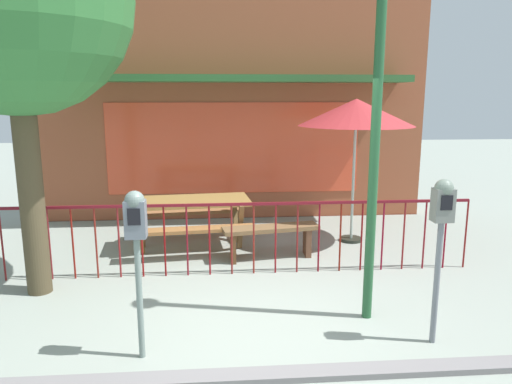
% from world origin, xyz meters
% --- Properties ---
extents(ground, '(40.00, 40.00, 0.00)m').
position_xyz_m(ground, '(0.00, 0.00, 0.00)').
color(ground, gray).
extents(pub_storefront, '(7.27, 1.32, 5.74)m').
position_xyz_m(pub_storefront, '(0.00, 4.83, 2.85)').
color(pub_storefront, '#542C20').
rests_on(pub_storefront, ground).
extents(patio_fence_front, '(6.13, 0.04, 0.97)m').
position_xyz_m(patio_fence_front, '(-0.00, 1.64, 0.66)').
color(patio_fence_front, maroon).
rests_on(patio_fence_front, ground).
extents(picnic_table_left, '(1.93, 1.53, 0.79)m').
position_xyz_m(picnic_table_left, '(-0.75, 2.81, 0.61)').
color(picnic_table_left, olive).
rests_on(picnic_table_left, ground).
extents(patio_umbrella, '(1.81, 1.81, 2.28)m').
position_xyz_m(patio_umbrella, '(1.84, 2.96, 2.06)').
color(patio_umbrella, black).
rests_on(patio_umbrella, ground).
extents(patio_bench, '(1.43, 0.55, 0.48)m').
position_xyz_m(patio_bench, '(0.44, 2.22, 0.35)').
color(patio_bench, brown).
rests_on(patio_bench, ground).
extents(parking_meter_near, '(0.18, 0.17, 1.60)m').
position_xyz_m(parking_meter_near, '(1.73, -0.32, 1.23)').
color(parking_meter_near, slate).
rests_on(parking_meter_near, ground).
extents(parking_meter_far, '(0.18, 0.17, 1.55)m').
position_xyz_m(parking_meter_far, '(-1.02, -0.36, 1.19)').
color(parking_meter_far, slate).
rests_on(parking_meter_far, ground).
extents(street_lamp, '(0.28, 0.28, 4.14)m').
position_xyz_m(street_lamp, '(1.26, 0.26, 2.69)').
color(street_lamp, '#23542F').
rests_on(street_lamp, ground).
extents(curb_edge, '(10.18, 0.20, 0.11)m').
position_xyz_m(curb_edge, '(0.00, -0.79, 0.00)').
color(curb_edge, slate).
rests_on(curb_edge, ground).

